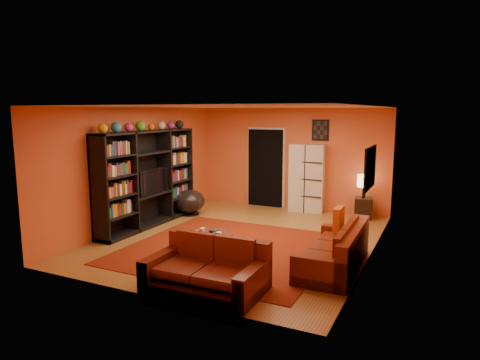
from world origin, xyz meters
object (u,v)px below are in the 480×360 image
at_px(coffee_table, 209,236).
at_px(table_lamp, 364,181).
at_px(entertainment_unit, 148,179).
at_px(tv, 150,181).
at_px(storage_cabinet, 307,178).
at_px(loveseat, 209,269).
at_px(side_table, 363,208).
at_px(sofa, 338,252).
at_px(bowl_chair, 189,201).

bearing_deg(coffee_table, table_lamp, 63.68).
distance_m(entertainment_unit, tv, 0.07).
bearing_deg(entertainment_unit, coffee_table, -29.07).
relative_size(storage_cabinet, table_lamp, 3.11).
bearing_deg(tv, loveseat, -130.27).
xyz_separation_m(tv, loveseat, (2.86, -2.42, -0.72)).
relative_size(coffee_table, side_table, 1.66).
distance_m(entertainment_unit, side_table, 5.04).
distance_m(tv, coffee_table, 2.61).
relative_size(sofa, storage_cabinet, 1.18).
distance_m(sofa, loveseat, 2.17).
relative_size(loveseat, bowl_chair, 2.17).
bearing_deg(sofa, bowl_chair, 152.34).
relative_size(loveseat, side_table, 3.31).
height_order(tv, storage_cabinet, storage_cabinet).
height_order(tv, bowl_chair, tv).
relative_size(coffee_table, table_lamp, 1.51).
height_order(tv, side_table, tv).
bearing_deg(table_lamp, entertainment_unit, -147.47).
bearing_deg(tv, storage_cabinet, -44.14).
xyz_separation_m(tv, sofa, (4.36, -0.85, -0.71)).
bearing_deg(loveseat, table_lamp, -15.08).
distance_m(loveseat, coffee_table, 1.34).
relative_size(sofa, bowl_chair, 2.64).
distance_m(sofa, table_lamp, 3.58).
bearing_deg(tv, bowl_chair, -10.41).
bearing_deg(entertainment_unit, storage_cabinet, 45.42).
distance_m(loveseat, bowl_chair, 4.50).
xyz_separation_m(entertainment_unit, storage_cabinet, (2.76, 2.80, -0.20)).
bearing_deg(table_lamp, coffee_table, -116.32).
bearing_deg(loveseat, side_table, -15.08).
xyz_separation_m(entertainment_unit, table_lamp, (4.19, 2.67, -0.16)).
xyz_separation_m(storage_cabinet, side_table, (1.43, -0.13, -0.60)).
height_order(storage_cabinet, bowl_chair, storage_cabinet).
distance_m(storage_cabinet, bowl_chair, 2.98).
relative_size(storage_cabinet, side_table, 3.41).
xyz_separation_m(entertainment_unit, tv, (0.05, 0.01, -0.05)).
bearing_deg(sofa, table_lamp, 92.53).
bearing_deg(storage_cabinet, sofa, -71.57).
relative_size(tv, storage_cabinet, 0.57).
relative_size(entertainment_unit, bowl_chair, 3.92).
height_order(entertainment_unit, sofa, entertainment_unit).
relative_size(sofa, loveseat, 1.22).
distance_m(coffee_table, storage_cabinet, 4.11).
bearing_deg(side_table, coffee_table, -116.32).
bearing_deg(storage_cabinet, tv, -140.04).
xyz_separation_m(sofa, storage_cabinet, (-1.65, 3.65, 0.56)).
bearing_deg(tv, coffee_table, -119.77).
height_order(coffee_table, storage_cabinet, storage_cabinet).
bearing_deg(bowl_chair, sofa, -26.70).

